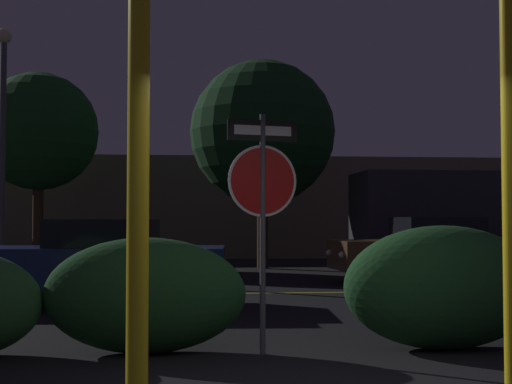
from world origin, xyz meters
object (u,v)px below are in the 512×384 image
yellow_pole_left (138,190)px  street_lamp (3,122)px  hedge_bush_2 (145,295)px  tree_0 (39,132)px  passing_car_3 (432,250)px  passing_car_2 (97,262)px  stop_sign (263,187)px  hedge_bush_3 (443,287)px  delivery_truck (472,214)px  tree_1 (262,133)px  yellow_pole_right (510,199)px

yellow_pole_left → street_lamp: bearing=108.6°
hedge_bush_2 → tree_0: bearing=106.0°
yellow_pole_left → passing_car_3: 11.79m
hedge_bush_2 → passing_car_2: bearing=104.2°
stop_sign → tree_0: (-5.43, 14.79, 2.37)m
yellow_pole_left → hedge_bush_3: yellow_pole_left is taller
delivery_truck → street_lamp: (-12.77, -0.87, 2.35)m
yellow_pole_left → tree_0: tree_0 is taller
stop_sign → tree_0: tree_0 is taller
tree_0 → yellow_pole_left: bearing=-75.6°
street_lamp → hedge_bush_3: bearing=-55.9°
tree_0 → tree_1: (6.73, -1.49, -0.14)m
street_lamp → tree_1: bearing=15.9°
passing_car_2 → street_lamp: street_lamp is taller
passing_car_3 → yellow_pole_left: bearing=146.3°
street_lamp → tree_0: street_lamp is taller
yellow_pole_right → tree_0: tree_0 is taller
passing_car_3 → delivery_truck: delivery_truck is taller
hedge_bush_2 → delivery_truck: 14.71m
passing_car_3 → tree_0: 12.47m
yellow_pole_left → yellow_pole_right: (2.83, -0.22, -0.07)m
passing_car_3 → street_lamp: size_ratio=0.72×
tree_0 → hedge_bush_3: bearing=-63.2°
yellow_pole_right → tree_0: 18.56m
passing_car_2 → delivery_truck: bearing=-46.6°
hedge_bush_3 → street_lamp: (-7.58, 11.21, 3.25)m
yellow_pole_right → hedge_bush_2: yellow_pole_right is taller
stop_sign → hedge_bush_2: (-1.22, 0.15, -1.13)m
yellow_pole_left → hedge_bush_2: (-0.08, 2.08, -1.01)m
passing_car_3 → tree_1: size_ratio=0.75×
hedge_bush_2 → tree_0: size_ratio=0.35×
delivery_truck → tree_1: 6.42m
hedge_bush_3 → passing_car_2: bearing=135.4°
hedge_bush_2 → street_lamp: 12.46m
tree_1 → hedge_bush_2: bearing=-100.8°
yellow_pole_right → hedge_bush_3: (0.28, 2.28, -0.88)m
yellow_pole_left → hedge_bush_2: 2.32m
passing_car_3 → delivery_truck: size_ratio=0.73×
hedge_bush_3 → street_lamp: 13.91m
stop_sign → hedge_bush_2: 1.67m
yellow_pole_left → yellow_pole_right: size_ratio=1.05×
hedge_bush_2 → passing_car_3: 10.04m
yellow_pole_right → hedge_bush_2: 3.82m
hedge_bush_3 → street_lamp: street_lamp is taller
stop_sign → passing_car_2: size_ratio=0.58×
passing_car_3 → hedge_bush_3: bearing=157.7°
delivery_truck → yellow_pole_right: bearing=-21.0°
stop_sign → delivery_truck: 14.15m
passing_car_2 → tree_1: tree_1 is taller
yellow_pole_right → passing_car_3: bearing=74.1°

